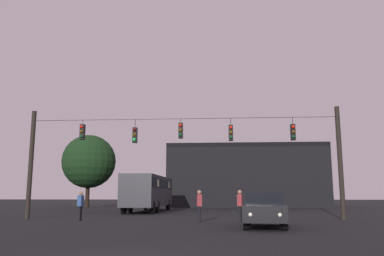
{
  "coord_description": "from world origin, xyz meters",
  "views": [
    {
      "loc": [
        2.29,
        -8.7,
        1.45
      ],
      "look_at": [
        0.7,
        13.95,
        5.33
      ],
      "focal_mm": 36.49,
      "sensor_mm": 36.0,
      "label": 1
    }
  ],
  "objects": [
    {
      "name": "car_near_right",
      "position": [
        4.3,
        9.41,
        0.8
      ],
      "size": [
        2.24,
        4.47,
        1.52
      ],
      "color": "black",
      "rests_on": "ground"
    },
    {
      "name": "overhead_signal_span",
      "position": [
        0.04,
        14.64,
        3.95
      ],
      "size": [
        18.98,
        0.44,
        6.65
      ],
      "color": "black",
      "rests_on": "ground"
    },
    {
      "name": "tree_left_silhouette",
      "position": [
        -13.39,
        37.24,
        5.38
      ],
      "size": [
        6.38,
        6.38,
        8.58
      ],
      "color": "black",
      "rests_on": "ground"
    },
    {
      "name": "pedestrian_crossing_left",
      "position": [
        3.36,
        12.63,
        0.96
      ],
      "size": [
        0.32,
        0.4,
        1.69
      ],
      "color": "black",
      "rests_on": "ground"
    },
    {
      "name": "ground_plane",
      "position": [
        0.0,
        24.5,
        0.0
      ],
      "size": [
        168.0,
        168.0,
        0.0
      ],
      "primitive_type": "plane",
      "color": "black",
      "rests_on": "ground"
    },
    {
      "name": "pedestrian_crossing_right",
      "position": [
        1.2,
        12.33,
        0.95
      ],
      "size": [
        0.3,
        0.4,
        1.68
      ],
      "color": "black",
      "rests_on": "ground"
    },
    {
      "name": "pedestrian_crossing_center",
      "position": [
        -5.55,
        13.17,
        0.92
      ],
      "size": [
        0.28,
        0.39,
        1.63
      ],
      "color": "black",
      "rests_on": "ground"
    },
    {
      "name": "corner_building",
      "position": [
        5.47,
        41.1,
        3.66
      ],
      "size": [
        18.52,
        11.14,
        7.31
      ],
      "color": "black",
      "rests_on": "ground"
    },
    {
      "name": "city_bus",
      "position": [
        -3.84,
        25.3,
        1.87
      ],
      "size": [
        2.71,
        11.04,
        3.0
      ],
      "color": "#2D2D33",
      "rests_on": "ground"
    }
  ]
}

